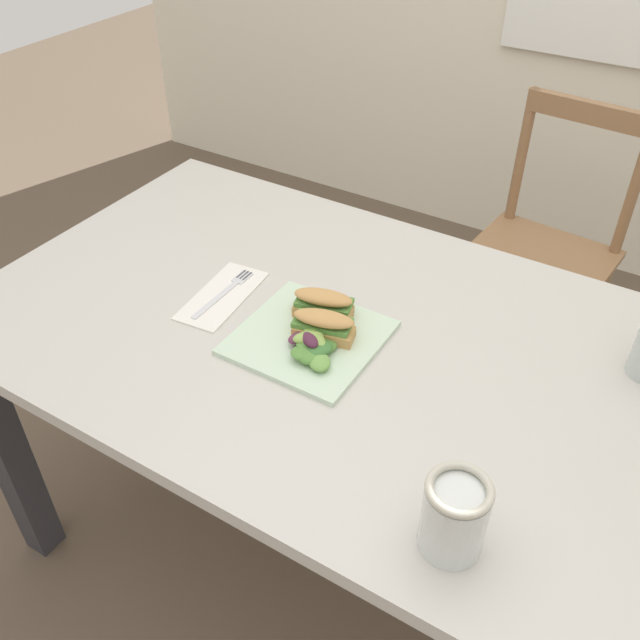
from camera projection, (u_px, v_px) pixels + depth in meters
The scene contains 10 objects.
ground_plane at pixel (320, 564), 1.75m from camera, with size 8.10×8.10×0.00m, color brown.
dining_table at pixel (319, 369), 1.40m from camera, with size 1.37×0.87×0.74m.
chair_wooden_far at pixel (542, 253), 2.06m from camera, with size 0.43×0.43×0.87m.
plate_lunch at pixel (309, 338), 1.29m from camera, with size 0.26×0.26×0.01m, color beige.
sandwich_half_front at pixel (322, 324), 1.27m from camera, with size 0.12×0.08×0.06m.
sandwich_half_back at pixel (323, 303), 1.32m from camera, with size 0.12×0.08×0.06m.
salad_mixed_greens at pixel (312, 345), 1.24m from camera, with size 0.12×0.11×0.04m.
napkin_folded at pixel (222, 296), 1.40m from camera, with size 0.10×0.22×0.00m, color silver.
fork_on_napkin at pixel (227, 290), 1.41m from camera, with size 0.03×0.19×0.00m.
mason_jar_iced_tea at pixel (454, 519), 0.92m from camera, with size 0.09×0.09×0.13m.
Camera 1 is at (0.51, -0.83, 1.58)m, focal length 38.55 mm.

